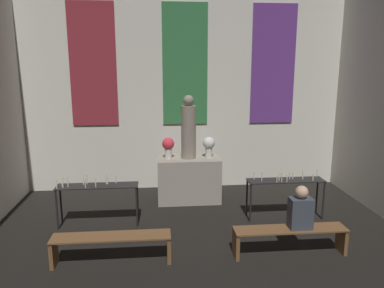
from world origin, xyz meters
TOP-DOWN VIEW (x-y plane):
  - wall_back at (0.00, 10.47)m, footprint 7.85×0.16m
  - altar at (0.00, 9.45)m, footprint 1.39×0.75m
  - statue at (0.00, 9.45)m, footprint 0.32×0.32m
  - flower_vase_left at (-0.45, 9.45)m, footprint 0.27×0.27m
  - flower_vase_right at (0.45, 9.45)m, footprint 0.27×0.27m
  - candle_rack_left at (-1.84, 8.29)m, footprint 1.53×0.37m
  - candle_rack_right at (1.83, 8.29)m, footprint 1.53×0.37m
  - pew_back_left at (-1.42, 6.83)m, footprint 1.82×0.36m
  - pew_back_right at (1.42, 6.83)m, footprint 1.82×0.36m
  - person_seated at (1.57, 6.83)m, footprint 0.36×0.24m

SIDE VIEW (x-z plane):
  - pew_back_left at x=-1.42m, z-range 0.10..0.55m
  - pew_back_right at x=1.42m, z-range 0.10..0.55m
  - altar at x=0.00m, z-range 0.00..0.99m
  - candle_rack_right at x=1.83m, z-range 0.19..1.18m
  - candle_rack_left at x=-1.84m, z-range 0.19..1.18m
  - person_seated at x=1.57m, z-range 0.41..1.12m
  - flower_vase_left at x=-0.45m, z-range 1.04..1.51m
  - flower_vase_right at x=0.45m, z-range 1.04..1.51m
  - statue at x=0.00m, z-range 0.94..2.33m
  - wall_back at x=0.00m, z-range 0.03..5.05m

